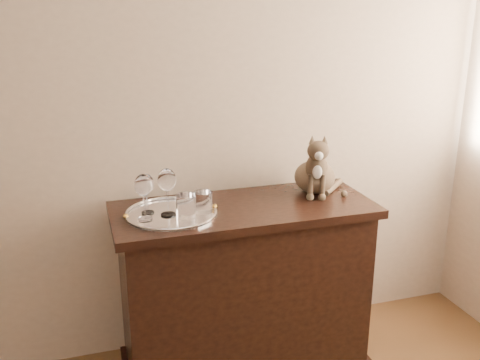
{
  "coord_description": "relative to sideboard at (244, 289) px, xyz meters",
  "views": [
    {
      "loc": [
        -0.1,
        -0.24,
        1.7
      ],
      "look_at": [
        0.58,
        1.95,
        0.97
      ],
      "focal_mm": 40.0,
      "sensor_mm": 36.0,
      "label": 1
    }
  ],
  "objects": [
    {
      "name": "sideboard",
      "position": [
        0.0,
        0.0,
        0.0
      ],
      "size": [
        1.2,
        0.5,
        0.85
      ],
      "primitive_type": null,
      "color": "black",
      "rests_on": "ground"
    },
    {
      "name": "tumbler_c",
      "position": [
        -0.2,
        -0.04,
        0.48
      ],
      "size": [
        0.08,
        0.08,
        0.09
      ],
      "primitive_type": "cylinder",
      "color": "white",
      "rests_on": "tray"
    },
    {
      "name": "wine_glass_a",
      "position": [
        -0.44,
        0.02,
        0.52
      ],
      "size": [
        0.07,
        0.07,
        0.18
      ],
      "primitive_type": null,
      "color": "silver",
      "rests_on": "tray"
    },
    {
      "name": "tumbler_a",
      "position": [
        -0.28,
        -0.07,
        0.48
      ],
      "size": [
        0.09,
        0.09,
        0.1
      ],
      "primitive_type": "cylinder",
      "color": "white",
      "rests_on": "tray"
    },
    {
      "name": "tray",
      "position": [
        -0.34,
        -0.02,
        0.43
      ],
      "size": [
        0.4,
        0.4,
        0.01
      ],
      "primitive_type": "cylinder",
      "color": "silver",
      "rests_on": "sideboard"
    },
    {
      "name": "wall_back",
      "position": [
        -0.6,
        0.31,
        0.93
      ],
      "size": [
        4.0,
        0.1,
        2.7
      ],
      "primitive_type": "cube",
      "color": "tan",
      "rests_on": "ground"
    },
    {
      "name": "cat",
      "position": [
        0.39,
        0.09,
        0.58
      ],
      "size": [
        0.38,
        0.37,
        0.31
      ],
      "primitive_type": null,
      "rotation": [
        0.0,
        0.0,
        -0.35
      ],
      "color": "brown",
      "rests_on": "sideboard"
    },
    {
      "name": "wine_glass_c",
      "position": [
        -0.46,
        -0.05,
        0.53
      ],
      "size": [
        0.08,
        0.08,
        0.2
      ],
      "primitive_type": null,
      "color": "white",
      "rests_on": "tray"
    },
    {
      "name": "wine_glass_d",
      "position": [
        -0.35,
        -0.03,
        0.54
      ],
      "size": [
        0.08,
        0.08,
        0.21
      ],
      "primitive_type": null,
      "color": "white",
      "rests_on": "tray"
    }
  ]
}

